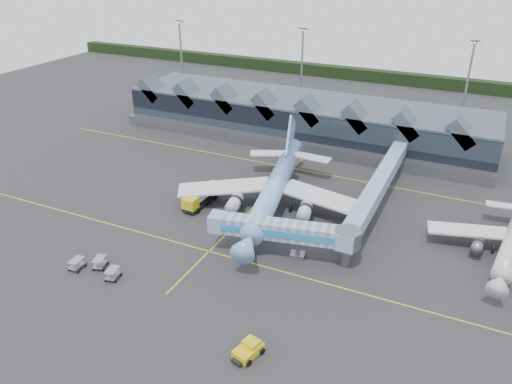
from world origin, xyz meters
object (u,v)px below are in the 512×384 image
at_px(jet_bridge, 292,233).
at_px(pushback_tug, 248,350).
at_px(fuel_truck, 202,195).
at_px(main_airliner, 274,189).

height_order(jet_bridge, pushback_tug, jet_bridge).
relative_size(fuel_truck, pushback_tug, 2.23).
bearing_deg(pushback_tug, main_airliner, 123.79).
bearing_deg(pushback_tug, jet_bridge, 112.96).
height_order(main_airliner, pushback_tug, main_airliner).
xyz_separation_m(main_airliner, pushback_tug, (11.83, -34.68, -3.18)).
distance_m(fuel_truck, pushback_tug, 39.30).
height_order(jet_bridge, fuel_truck, jet_bridge).
distance_m(main_airliner, pushback_tug, 36.78).
relative_size(main_airliner, pushback_tug, 9.46).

